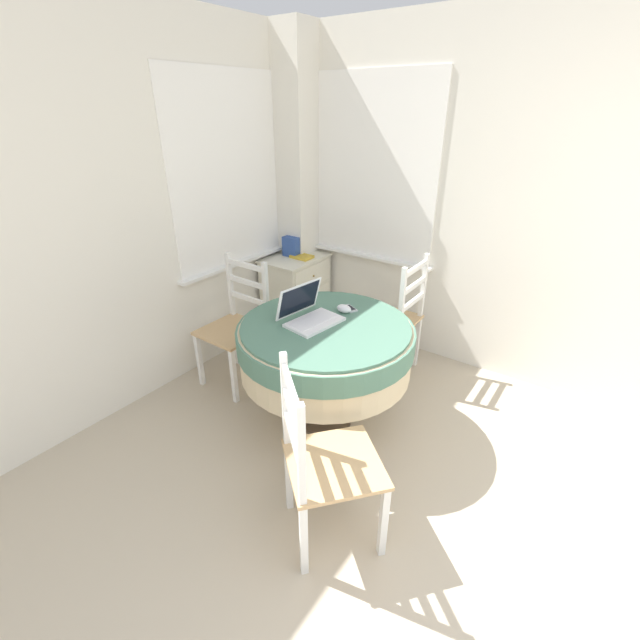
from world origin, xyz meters
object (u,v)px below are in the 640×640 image
at_px(dining_chair_near_right_window, 393,319).
at_px(book_on_cabinet, 302,257).
at_px(laptop, 309,314).
at_px(round_dining_table, 325,345).
at_px(storage_box, 295,245).
at_px(computer_mouse, 344,309).
at_px(dining_chair_camera_near, 324,463).
at_px(corner_cabinet, 296,294).
at_px(dining_chair_near_back_window, 237,327).
at_px(cell_phone, 349,308).

distance_m(dining_chair_near_right_window, book_on_cabinet, 1.06).
bearing_deg(book_on_cabinet, laptop, -140.05).
relative_size(round_dining_table, storage_box, 5.74).
xyz_separation_m(computer_mouse, dining_chair_camera_near, (-0.91, -0.49, -0.31)).
height_order(corner_cabinet, storage_box, storage_box).
distance_m(corner_cabinet, storage_box, 0.45).
bearing_deg(round_dining_table, dining_chair_camera_near, -145.21).
relative_size(round_dining_table, laptop, 2.92).
xyz_separation_m(dining_chair_near_back_window, dining_chair_near_right_window, (0.80, -0.90, 0.00)).
bearing_deg(dining_chair_camera_near, corner_cabinet, 42.03).
bearing_deg(computer_mouse, round_dining_table, -179.26).
height_order(laptop, cell_phone, laptop).
bearing_deg(cell_phone, round_dining_table, 179.70).
bearing_deg(round_dining_table, dining_chair_near_back_window, 87.52).
relative_size(dining_chair_near_back_window, corner_cabinet, 1.34).
distance_m(round_dining_table, computer_mouse, 0.27).
bearing_deg(cell_phone, corner_cabinet, 55.57).
height_order(dining_chair_camera_near, book_on_cabinet, dining_chair_camera_near).
height_order(computer_mouse, corner_cabinet, computer_mouse).
xyz_separation_m(dining_chair_camera_near, corner_cabinet, (1.67, 1.51, -0.10)).
bearing_deg(cell_phone, computer_mouse, 176.07).
bearing_deg(laptop, dining_chair_camera_near, -138.69).
xyz_separation_m(round_dining_table, cell_phone, (0.27, -0.00, 0.15)).
bearing_deg(dining_chair_near_back_window, computer_mouse, -78.20).
distance_m(laptop, computer_mouse, 0.26).
height_order(dining_chair_near_right_window, storage_box, dining_chair_near_right_window).
xyz_separation_m(laptop, cell_phone, (0.29, -0.11, -0.04)).
distance_m(laptop, dining_chair_near_right_window, 0.94).
xyz_separation_m(computer_mouse, dining_chair_near_right_window, (0.63, -0.06, -0.31)).
relative_size(computer_mouse, cell_phone, 0.79).
relative_size(dining_chair_near_right_window, corner_cabinet, 1.34).
height_order(computer_mouse, dining_chair_camera_near, dining_chair_camera_near).
bearing_deg(dining_chair_near_back_window, storage_box, 12.95).
bearing_deg(computer_mouse, dining_chair_camera_near, -151.78).
height_order(cell_phone, dining_chair_near_right_window, dining_chair_near_right_window).
relative_size(cell_phone, dining_chair_near_back_window, 0.13).
bearing_deg(dining_chair_camera_near, laptop, 41.31).
relative_size(computer_mouse, corner_cabinet, 0.14).
xyz_separation_m(corner_cabinet, storage_box, (0.06, 0.05, 0.45)).
xyz_separation_m(dining_chair_near_back_window, book_on_cabinet, (0.95, 0.12, 0.27)).
bearing_deg(dining_chair_camera_near, round_dining_table, 34.79).
bearing_deg(dining_chair_near_right_window, dining_chair_camera_near, -164.38).
distance_m(computer_mouse, dining_chair_near_right_window, 0.70).
distance_m(round_dining_table, storage_box, 1.50).
height_order(round_dining_table, dining_chair_camera_near, dining_chair_camera_near).
bearing_deg(computer_mouse, laptop, 155.40).
distance_m(computer_mouse, dining_chair_near_back_window, 0.91).
distance_m(round_dining_table, dining_chair_near_right_window, 0.85).
distance_m(round_dining_table, dining_chair_near_back_window, 0.85).
relative_size(dining_chair_near_right_window, dining_chair_camera_near, 1.00).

